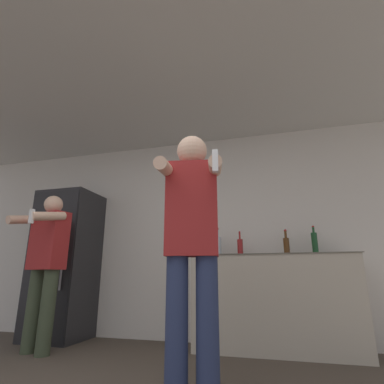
% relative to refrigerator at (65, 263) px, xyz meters
% --- Properties ---
extents(wall_back, '(7.00, 0.06, 2.55)m').
position_rel_refrigerator_xyz_m(wall_back, '(1.54, 0.34, 0.36)').
color(wall_back, silver).
rests_on(wall_back, ground_plane).
extents(ceiling_slab, '(7.00, 3.13, 0.05)m').
position_rel_refrigerator_xyz_m(ceiling_slab, '(1.54, -0.99, 1.66)').
color(ceiling_slab, silver).
rests_on(ceiling_slab, wall_back).
extents(refrigerator, '(0.69, 0.66, 1.83)m').
position_rel_refrigerator_xyz_m(refrigerator, '(0.00, 0.00, 0.00)').
color(refrigerator, '#262628').
rests_on(refrigerator, ground_plane).
extents(counter, '(1.72, 0.54, 0.98)m').
position_rel_refrigerator_xyz_m(counter, '(2.59, 0.06, -0.43)').
color(counter, '#BCB29E').
rests_on(counter, ground_plane).
extents(bottle_short_whiskey, '(0.06, 0.06, 0.28)m').
position_rel_refrigerator_xyz_m(bottle_short_whiskey, '(2.25, 0.13, 0.17)').
color(bottle_short_whiskey, maroon).
rests_on(bottle_short_whiskey, counter).
extents(bottle_dark_rum, '(0.08, 0.08, 0.33)m').
position_rel_refrigerator_xyz_m(bottle_dark_rum, '(1.99, 0.13, 0.19)').
color(bottle_dark_rum, silver).
rests_on(bottle_dark_rum, counter).
extents(bottle_green_wine, '(0.06, 0.06, 0.31)m').
position_rel_refrigerator_xyz_m(bottle_green_wine, '(3.06, 0.13, 0.19)').
color(bottle_green_wine, '#194723').
rests_on(bottle_green_wine, counter).
extents(bottle_tall_gin, '(0.06, 0.06, 0.29)m').
position_rel_refrigerator_xyz_m(bottle_tall_gin, '(2.76, 0.13, 0.17)').
color(bottle_tall_gin, '#563314').
rests_on(bottle_tall_gin, counter).
extents(person_woman_foreground, '(0.49, 0.53, 1.77)m').
position_rel_refrigerator_xyz_m(person_woman_foreground, '(2.08, -1.41, 0.07)').
color(person_woman_foreground, navy).
rests_on(person_woman_foreground, ground_plane).
extents(person_man_side, '(0.56, 0.57, 1.64)m').
position_rel_refrigerator_xyz_m(person_man_side, '(0.24, -0.64, 0.01)').
color(person_man_side, '#38422D').
rests_on(person_man_side, ground_plane).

